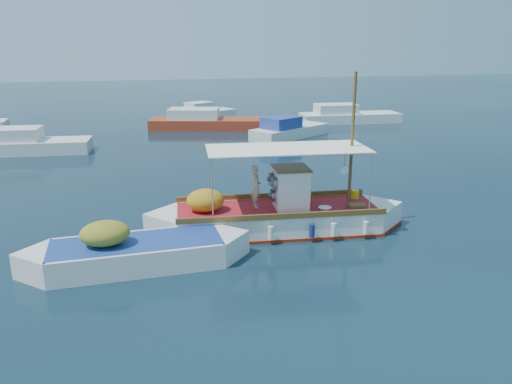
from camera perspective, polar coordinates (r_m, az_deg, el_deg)
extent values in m
plane|color=black|center=(18.67, 1.25, -4.18)|extent=(160.00, 160.00, 0.00)
cube|color=white|center=(18.41, 2.43, -3.37)|extent=(7.44, 3.09, 1.06)
cube|color=white|center=(18.12, -8.93, -3.91)|extent=(2.41, 2.41, 1.06)
cube|color=white|center=(19.40, 13.02, -2.75)|extent=(2.41, 2.41, 1.06)
cube|color=maroon|center=(18.53, 2.42, -4.30)|extent=(7.55, 3.17, 0.17)
cube|color=#A41921|center=(18.25, 2.45, -1.86)|extent=(7.42, 2.89, 0.06)
cube|color=brown|center=(19.35, 1.78, -0.40)|extent=(7.32, 0.79, 0.19)
cube|color=brown|center=(17.08, 3.22, -2.78)|extent=(7.32, 0.79, 0.19)
cube|color=white|center=(18.12, 3.98, 0.44)|extent=(1.27, 1.36, 1.45)
cube|color=brown|center=(17.92, 4.03, 2.76)|extent=(1.38, 1.46, 0.06)
cylinder|color=slate|center=(17.62, 2.22, 0.99)|extent=(0.26, 0.50, 0.48)
cylinder|color=slate|center=(18.21, 1.86, 1.51)|extent=(0.26, 0.50, 0.48)
cylinder|color=slate|center=(18.07, 2.02, -0.37)|extent=(0.26, 0.50, 0.48)
cylinder|color=brown|center=(18.32, 10.93, 5.81)|extent=(0.13, 0.13, 4.83)
cylinder|color=brown|center=(18.16, 8.55, 4.58)|extent=(1.74, 0.24, 0.08)
cylinder|color=silver|center=(18.66, -5.43, 2.05)|extent=(0.05, 0.05, 2.17)
cylinder|color=silver|center=(16.62, -5.02, 0.22)|extent=(0.05, 0.05, 2.17)
cylinder|color=silver|center=(19.71, 10.78, 2.62)|extent=(0.05, 0.05, 2.17)
cylinder|color=silver|center=(17.79, 12.98, 0.95)|extent=(0.05, 0.05, 2.17)
cube|color=white|center=(17.73, 3.62, 4.99)|extent=(5.89, 2.84, 0.04)
ellipsoid|color=#C08A1C|center=(17.82, -5.80, -0.95)|extent=(1.45, 1.27, 0.81)
cube|color=gold|center=(18.94, 5.89, -0.56)|extent=(0.26, 0.20, 0.39)
cylinder|color=gold|center=(19.63, 11.26, -0.26)|extent=(0.32, 0.32, 0.33)
cube|color=brown|center=(18.62, 11.48, -1.56)|extent=(0.67, 0.49, 0.12)
cylinder|color=#B2B2B2|center=(18.11, 7.89, -1.90)|extent=(0.53, 0.53, 0.12)
cylinder|color=white|center=(17.38, 10.05, 2.43)|extent=(0.29, 0.06, 0.29)
cylinder|color=white|center=(16.87, -3.18, -4.95)|extent=(0.21, 0.21, 0.46)
cylinder|color=navy|center=(17.35, 6.42, -4.41)|extent=(0.21, 0.21, 0.46)
cylinder|color=white|center=(17.93, 12.42, -4.01)|extent=(0.21, 0.21, 0.46)
imported|color=#B6B097|center=(18.06, -0.04, 0.67)|extent=(0.40, 0.59, 1.57)
cube|color=white|center=(16.02, -13.39, -7.22)|extent=(5.24, 2.20, 1.01)
cube|color=white|center=(16.18, -22.64, -7.87)|extent=(2.02, 2.02, 1.01)
cube|color=white|center=(16.28, -4.22, -6.39)|extent=(2.02, 2.02, 1.01)
cube|color=navy|center=(15.84, -13.50, -5.62)|extent=(5.23, 1.98, 0.06)
ellipsoid|color=olive|center=(15.70, -16.88, -4.54)|extent=(1.53, 1.26, 0.74)
cube|color=silver|center=(34.39, -23.78, 4.63)|extent=(6.73, 2.97, 1.00)
cube|color=silver|center=(34.51, -25.53, 5.98)|extent=(2.79, 2.27, 0.80)
cube|color=#A4331B|center=(40.73, -5.00, 7.66)|extent=(10.27, 5.21, 1.00)
cube|color=silver|center=(40.78, -7.13, 8.89)|extent=(4.43, 3.30, 0.80)
cube|color=silver|center=(36.75, 3.87, 6.71)|extent=(6.56, 5.23, 1.00)
cube|color=#2A408E|center=(35.89, 2.90, 7.94)|extent=(3.15, 2.93, 0.80)
cube|color=silver|center=(44.54, 10.65, 8.21)|extent=(8.74, 3.16, 1.00)
cube|color=silver|center=(43.99, 9.12, 9.37)|extent=(3.57, 2.43, 0.80)
cube|color=silver|center=(45.78, -5.67, 8.64)|extent=(5.61, 4.22, 1.00)
cube|color=silver|center=(45.21, -6.53, 9.66)|extent=(2.66, 2.49, 0.80)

